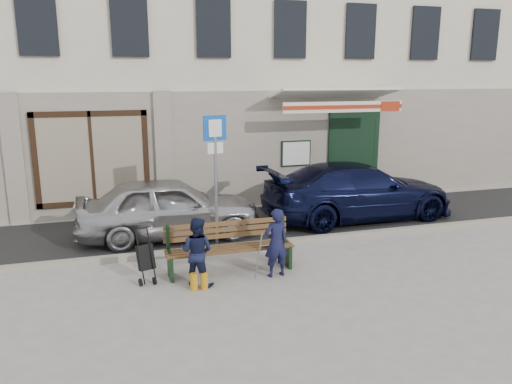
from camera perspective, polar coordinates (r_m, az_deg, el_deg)
name	(u,v)px	position (r m, az deg, el deg)	size (l,w,h in m)	color
ground	(273,274)	(9.41, 1.92, -9.35)	(80.00, 80.00, 0.00)	#9E9991
asphalt_lane	(233,227)	(12.21, -2.68, -3.97)	(60.00, 3.20, 0.01)	#282828
curb	(251,245)	(10.72, -0.62, -6.11)	(60.00, 0.18, 0.12)	#9E9384
building	(191,32)	(16.98, -7.40, 17.71)	(20.00, 8.27, 10.00)	beige
car_silver	(169,207)	(11.44, -9.92, -1.74)	(1.65, 4.09, 1.39)	#ADADB2
car_navy	(358,191)	(13.02, 11.58, 0.12)	(2.02, 4.97, 1.44)	black
parking_sign	(215,159)	(10.48, -4.66, 3.75)	(0.51, 0.16, 2.80)	gray
bench	(227,248)	(9.39, -3.28, -6.41)	(2.40, 1.17, 0.98)	brown
man	(276,243)	(9.11, 2.29, -5.81)	(0.47, 0.31, 1.28)	#131535
woman	(197,252)	(8.78, -6.78, -6.78)	(0.60, 0.47, 1.23)	#121833
stroller	(146,259)	(9.15, -12.49, -7.43)	(0.35, 0.45, 0.97)	black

